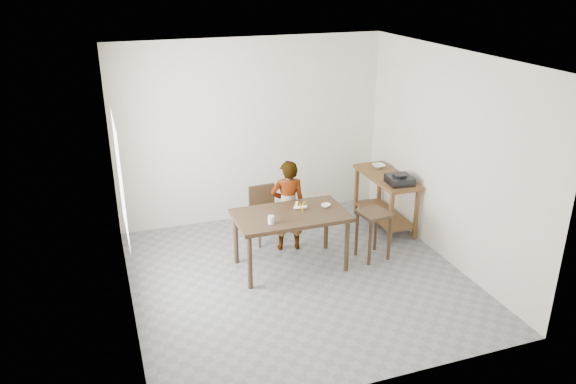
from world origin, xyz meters
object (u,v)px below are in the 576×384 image
object	(u,v)px
dining_table	(291,241)
child	(288,206)
dining_chair	(266,215)
stool	(373,235)
prep_counter	(385,201)

from	to	relation	value
dining_table	child	xyz separation A→B (m)	(0.14, 0.50, 0.26)
dining_chair	stool	size ratio (longest dim) A/B	1.19
prep_counter	dining_chair	size ratio (longest dim) A/B	1.54
stool	prep_counter	bearing A→B (deg)	53.12
dining_table	child	bearing A→B (deg)	74.32
prep_counter	stool	distance (m)	1.02
dining_table	dining_chair	xyz separation A→B (m)	(-0.07, 0.81, 0.01)
dining_table	prep_counter	size ratio (longest dim) A/B	1.17
stool	dining_chair	bearing A→B (deg)	141.65
child	dining_chair	xyz separation A→B (m)	(-0.21, 0.32, -0.24)
prep_counter	dining_table	bearing A→B (deg)	-157.85
prep_counter	child	world-z (taller)	child
dining_table	stool	world-z (taller)	dining_table
child	prep_counter	bearing A→B (deg)	-163.07
dining_table	prep_counter	xyz separation A→B (m)	(1.72, 0.70, 0.03)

